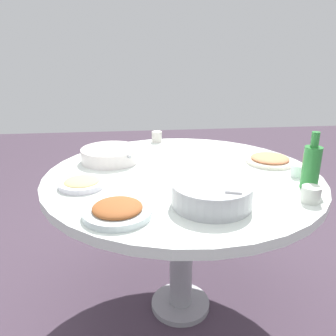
{
  "coord_description": "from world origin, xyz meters",
  "views": [
    {
      "loc": [
        1.45,
        -0.23,
        1.3
      ],
      "look_at": [
        0.03,
        -0.07,
        0.79
      ],
      "focal_mm": 36.68,
      "sensor_mm": 36.0,
      "label": 1
    }
  ],
  "objects_px": {
    "rice_bowl": "(212,194)",
    "green_bottle": "(311,166)",
    "dish_stirfry": "(118,210)",
    "tea_cup_near": "(311,194)",
    "dish_shrimp": "(270,160)",
    "dish_noodles": "(82,183)",
    "tea_cup_far": "(298,171)",
    "soup_bowl": "(110,155)",
    "round_dining_table": "(182,192)",
    "tea_cup_side": "(157,137)"
  },
  "relations": [
    {
      "from": "green_bottle",
      "to": "dish_shrimp",
      "type": "bearing_deg",
      "value": -173.7
    },
    {
      "from": "green_bottle",
      "to": "tea_cup_far",
      "type": "height_order",
      "value": "green_bottle"
    },
    {
      "from": "round_dining_table",
      "to": "dish_shrimp",
      "type": "relative_size",
      "value": 5.39
    },
    {
      "from": "dish_shrimp",
      "to": "tea_cup_far",
      "type": "distance_m",
      "value": 0.2
    },
    {
      "from": "rice_bowl",
      "to": "dish_stirfry",
      "type": "bearing_deg",
      "value": -81.74
    },
    {
      "from": "dish_shrimp",
      "to": "dish_noodles",
      "type": "bearing_deg",
      "value": -76.89
    },
    {
      "from": "soup_bowl",
      "to": "dish_shrimp",
      "type": "height_order",
      "value": "soup_bowl"
    },
    {
      "from": "rice_bowl",
      "to": "green_bottle",
      "type": "xyz_separation_m",
      "value": [
        -0.11,
        0.43,
        0.05
      ]
    },
    {
      "from": "dish_shrimp",
      "to": "green_bottle",
      "type": "bearing_deg",
      "value": 6.3
    },
    {
      "from": "tea_cup_far",
      "to": "tea_cup_side",
      "type": "distance_m",
      "value": 0.87
    },
    {
      "from": "tea_cup_near",
      "to": "tea_cup_side",
      "type": "height_order",
      "value": "tea_cup_side"
    },
    {
      "from": "dish_stirfry",
      "to": "round_dining_table",
      "type": "bearing_deg",
      "value": 143.85
    },
    {
      "from": "tea_cup_near",
      "to": "dish_stirfry",
      "type": "bearing_deg",
      "value": -87.24
    },
    {
      "from": "dish_stirfry",
      "to": "tea_cup_near",
      "type": "bearing_deg",
      "value": 92.76
    },
    {
      "from": "soup_bowl",
      "to": "dish_stirfry",
      "type": "distance_m",
      "value": 0.6
    },
    {
      "from": "round_dining_table",
      "to": "dish_shrimp",
      "type": "height_order",
      "value": "dish_shrimp"
    },
    {
      "from": "tea_cup_near",
      "to": "tea_cup_side",
      "type": "relative_size",
      "value": 1.12
    },
    {
      "from": "tea_cup_far",
      "to": "tea_cup_near",
      "type": "bearing_deg",
      "value": -15.98
    },
    {
      "from": "dish_shrimp",
      "to": "tea_cup_near",
      "type": "distance_m",
      "value": 0.45
    },
    {
      "from": "dish_noodles",
      "to": "tea_cup_side",
      "type": "xyz_separation_m",
      "value": [
        -0.67,
        0.36,
        0.02
      ]
    },
    {
      "from": "dish_noodles",
      "to": "tea_cup_far",
      "type": "height_order",
      "value": "tea_cup_far"
    },
    {
      "from": "round_dining_table",
      "to": "tea_cup_near",
      "type": "height_order",
      "value": "tea_cup_near"
    },
    {
      "from": "round_dining_table",
      "to": "tea_cup_far",
      "type": "bearing_deg",
      "value": 79.7
    },
    {
      "from": "rice_bowl",
      "to": "tea_cup_far",
      "type": "xyz_separation_m",
      "value": [
        -0.25,
        0.45,
        -0.02
      ]
    },
    {
      "from": "round_dining_table",
      "to": "green_bottle",
      "type": "xyz_separation_m",
      "value": [
        0.22,
        0.49,
        0.19
      ]
    },
    {
      "from": "tea_cup_far",
      "to": "dish_shrimp",
      "type": "bearing_deg",
      "value": -165.18
    },
    {
      "from": "round_dining_table",
      "to": "tea_cup_side",
      "type": "bearing_deg",
      "value": -172.58
    },
    {
      "from": "soup_bowl",
      "to": "green_bottle",
      "type": "distance_m",
      "value": 0.93
    },
    {
      "from": "rice_bowl",
      "to": "soup_bowl",
      "type": "height_order",
      "value": "rice_bowl"
    },
    {
      "from": "round_dining_table",
      "to": "dish_stirfry",
      "type": "height_order",
      "value": "dish_stirfry"
    },
    {
      "from": "rice_bowl",
      "to": "dish_noodles",
      "type": "bearing_deg",
      "value": -114.86
    },
    {
      "from": "tea_cup_side",
      "to": "round_dining_table",
      "type": "bearing_deg",
      "value": 7.42
    },
    {
      "from": "tea_cup_near",
      "to": "tea_cup_far",
      "type": "xyz_separation_m",
      "value": [
        -0.26,
        0.07,
        -0.0
      ]
    },
    {
      "from": "dish_shrimp",
      "to": "dish_noodles",
      "type": "distance_m",
      "value": 0.91
    },
    {
      "from": "round_dining_table",
      "to": "tea_cup_side",
      "type": "distance_m",
      "value": 0.58
    },
    {
      "from": "dish_stirfry",
      "to": "tea_cup_far",
      "type": "xyz_separation_m",
      "value": [
        -0.29,
        0.79,
        0.01
      ]
    },
    {
      "from": "round_dining_table",
      "to": "dish_noodles",
      "type": "bearing_deg",
      "value": -75.99
    },
    {
      "from": "dish_noodles",
      "to": "rice_bowl",
      "type": "bearing_deg",
      "value": 65.14
    },
    {
      "from": "dish_shrimp",
      "to": "tea_cup_far",
      "type": "bearing_deg",
      "value": 14.82
    },
    {
      "from": "rice_bowl",
      "to": "tea_cup_side",
      "type": "xyz_separation_m",
      "value": [
        -0.89,
        -0.13,
        -0.01
      ]
    },
    {
      "from": "dish_noodles",
      "to": "tea_cup_side",
      "type": "distance_m",
      "value": 0.76
    },
    {
      "from": "dish_stirfry",
      "to": "tea_cup_side",
      "type": "bearing_deg",
      "value": 167.51
    },
    {
      "from": "dish_noodles",
      "to": "tea_cup_near",
      "type": "xyz_separation_m",
      "value": [
        0.24,
        0.86,
        0.01
      ]
    },
    {
      "from": "rice_bowl",
      "to": "tea_cup_far",
      "type": "distance_m",
      "value": 0.51
    },
    {
      "from": "soup_bowl",
      "to": "rice_bowl",
      "type": "bearing_deg",
      "value": 35.33
    },
    {
      "from": "round_dining_table",
      "to": "dish_shrimp",
      "type": "distance_m",
      "value": 0.48
    },
    {
      "from": "dish_shrimp",
      "to": "round_dining_table",
      "type": "bearing_deg",
      "value": -77.76
    },
    {
      "from": "rice_bowl",
      "to": "dish_stirfry",
      "type": "distance_m",
      "value": 0.34
    },
    {
      "from": "tea_cup_side",
      "to": "tea_cup_near",
      "type": "bearing_deg",
      "value": 28.89
    },
    {
      "from": "green_bottle",
      "to": "tea_cup_far",
      "type": "xyz_separation_m",
      "value": [
        -0.13,
        0.01,
        -0.07
      ]
    }
  ]
}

